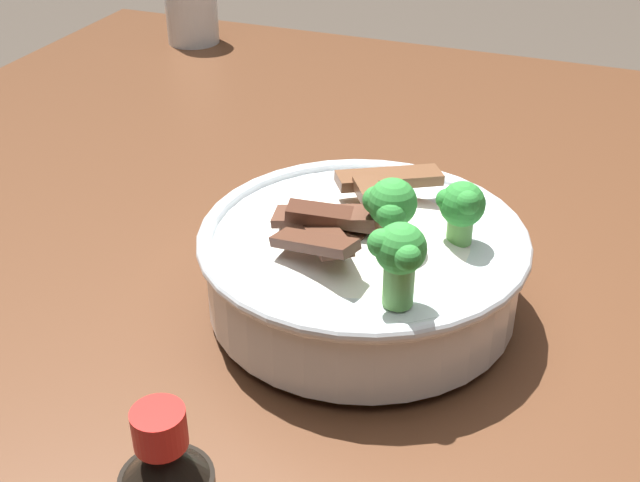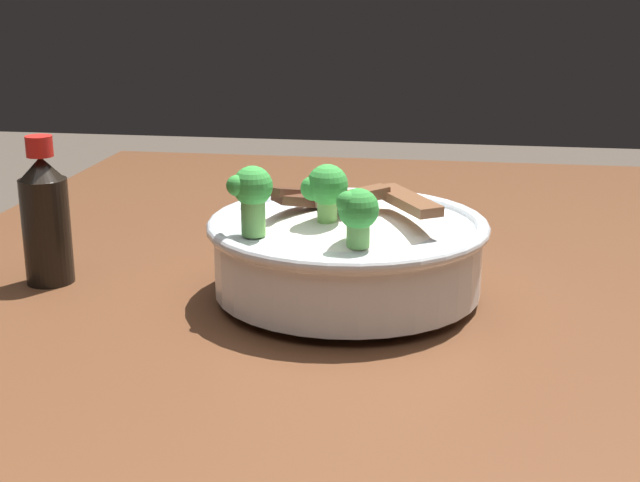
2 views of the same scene
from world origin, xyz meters
The scene contains 3 objects.
dining_table centered at (0.00, 0.00, 0.63)m, with size 1.38×1.05×0.76m.
rice_bowl centered at (0.08, 0.09, 0.80)m, with size 0.24×0.24×0.12m.
drinking_glass centered at (0.51, -0.42, 0.80)m, with size 0.07×0.07×0.10m.
Camera 1 is at (-0.07, 0.57, 1.13)m, focal length 46.56 mm.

